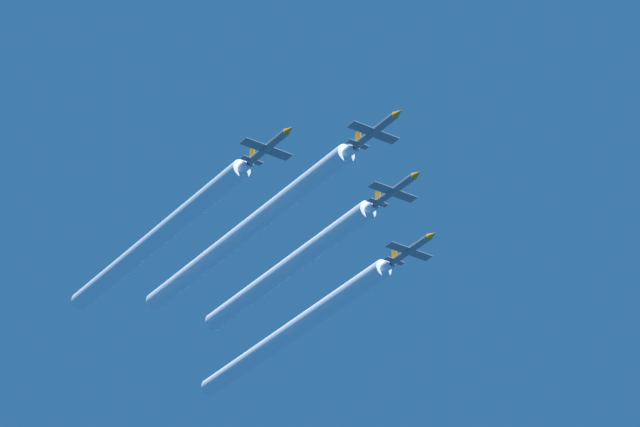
# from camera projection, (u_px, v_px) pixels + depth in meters

# --- Properties ---
(jet_lead) EXTENTS (9.08, 13.23, 3.18)m
(jet_lead) POSITION_uv_depth(u_px,v_px,m) (377.00, 129.00, 304.92)
(jet_lead) COLOR slate
(jet_left_wingman) EXTENTS (9.08, 13.23, 3.18)m
(jet_left_wingman) POSITION_uv_depth(u_px,v_px,m) (396.00, 189.00, 318.40)
(jet_left_wingman) COLOR slate
(jet_right_wingman) EXTENTS (9.08, 13.23, 3.18)m
(jet_right_wingman) POSITION_uv_depth(u_px,v_px,m) (269.00, 146.00, 306.72)
(jet_right_wingman) COLOR slate
(jet_outer_left) EXTENTS (9.08, 13.23, 3.18)m
(jet_outer_left) POSITION_uv_depth(u_px,v_px,m) (412.00, 249.00, 332.71)
(jet_outer_left) COLOR slate
(smoke_trail_lead) EXTENTS (3.47, 65.29, 3.47)m
(smoke_trail_lead) POSITION_uv_depth(u_px,v_px,m) (248.00, 230.00, 332.20)
(smoke_trail_lead) COLOR white
(smoke_trail_left_wingman) EXTENTS (3.47, 52.60, 3.47)m
(smoke_trail_left_wingman) POSITION_uv_depth(u_px,v_px,m) (290.00, 267.00, 341.20)
(smoke_trail_left_wingman) COLOR white
(smoke_trail_right_wingman) EXTENTS (3.47, 58.63, 3.47)m
(smoke_trail_right_wingman) POSITION_uv_depth(u_px,v_px,m) (159.00, 236.00, 331.64)
(smoke_trail_right_wingman) COLOR white
(smoke_trail_outer_left) EXTENTS (3.47, 62.23, 3.47)m
(smoke_trail_outer_left) POSITION_uv_depth(u_px,v_px,m) (295.00, 329.00, 358.90)
(smoke_trail_outer_left) COLOR white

